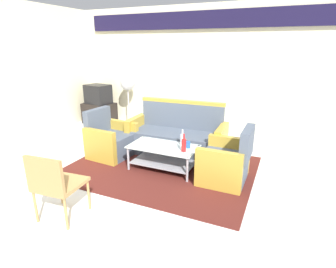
{
  "coord_description": "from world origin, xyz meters",
  "views": [
    {
      "loc": [
        1.81,
        -3.0,
        1.96
      ],
      "look_at": [
        0.2,
        0.61,
        0.65
      ],
      "focal_mm": 28.87,
      "sensor_mm": 36.0,
      "label": 1
    }
  ],
  "objects_px": {
    "armchair_left": "(111,141)",
    "coffee_table": "(163,154)",
    "cup": "(188,145)",
    "television": "(98,94)",
    "wicker_chair": "(54,182)",
    "bottle_clear": "(182,139)",
    "couch": "(177,137)",
    "pedestal_fan": "(128,86)",
    "armchair_right": "(226,163)",
    "tv_stand": "(100,113)",
    "bottle_red": "(184,145)"
  },
  "relations": [
    {
      "from": "television",
      "to": "bottle_clear",
      "type": "bearing_deg",
      "value": 159.23
    },
    {
      "from": "cup",
      "to": "pedestal_fan",
      "type": "relative_size",
      "value": 0.08
    },
    {
      "from": "cup",
      "to": "television",
      "type": "relative_size",
      "value": 0.15
    },
    {
      "from": "couch",
      "to": "television",
      "type": "distance_m",
      "value": 2.91
    },
    {
      "from": "armchair_right",
      "to": "tv_stand",
      "type": "xyz_separation_m",
      "value": [
        -3.74,
        1.84,
        -0.03
      ]
    },
    {
      "from": "tv_stand",
      "to": "pedestal_fan",
      "type": "xyz_separation_m",
      "value": [
        0.87,
        0.05,
        0.75
      ]
    },
    {
      "from": "coffee_table",
      "to": "wicker_chair",
      "type": "xyz_separation_m",
      "value": [
        -0.54,
        -1.73,
        0.22
      ]
    },
    {
      "from": "couch",
      "to": "wicker_chair",
      "type": "height_order",
      "value": "couch"
    },
    {
      "from": "armchair_right",
      "to": "cup",
      "type": "relative_size",
      "value": 8.5
    },
    {
      "from": "armchair_left",
      "to": "armchair_right",
      "type": "relative_size",
      "value": 1.0
    },
    {
      "from": "armchair_left",
      "to": "cup",
      "type": "xyz_separation_m",
      "value": [
        1.51,
        -0.04,
        0.17
      ]
    },
    {
      "from": "armchair_right",
      "to": "bottle_clear",
      "type": "xyz_separation_m",
      "value": [
        -0.76,
        0.14,
        0.22
      ]
    },
    {
      "from": "couch",
      "to": "bottle_clear",
      "type": "height_order",
      "value": "couch"
    },
    {
      "from": "couch",
      "to": "cup",
      "type": "height_order",
      "value": "couch"
    },
    {
      "from": "couch",
      "to": "cup",
      "type": "distance_m",
      "value": 0.82
    },
    {
      "from": "armchair_right",
      "to": "wicker_chair",
      "type": "distance_m",
      "value": 2.36
    },
    {
      "from": "bottle_clear",
      "to": "cup",
      "type": "relative_size",
      "value": 2.59
    },
    {
      "from": "bottle_clear",
      "to": "cup",
      "type": "distance_m",
      "value": 0.15
    },
    {
      "from": "couch",
      "to": "tv_stand",
      "type": "xyz_separation_m",
      "value": [
        -2.65,
        1.11,
        -0.06
      ]
    },
    {
      "from": "television",
      "to": "pedestal_fan",
      "type": "distance_m",
      "value": 0.91
    },
    {
      "from": "armchair_left",
      "to": "television",
      "type": "relative_size",
      "value": 1.29
    },
    {
      "from": "television",
      "to": "tv_stand",
      "type": "bearing_deg",
      "value": 90.0
    },
    {
      "from": "couch",
      "to": "pedestal_fan",
      "type": "bearing_deg",
      "value": -35.09
    },
    {
      "from": "cup",
      "to": "pedestal_fan",
      "type": "distance_m",
      "value": 2.93
    },
    {
      "from": "armchair_right",
      "to": "bottle_red",
      "type": "xyz_separation_m",
      "value": [
        -0.64,
        -0.11,
        0.23
      ]
    },
    {
      "from": "couch",
      "to": "armchair_right",
      "type": "xyz_separation_m",
      "value": [
        1.09,
        -0.72,
        -0.03
      ]
    },
    {
      "from": "armchair_left",
      "to": "pedestal_fan",
      "type": "height_order",
      "value": "pedestal_fan"
    },
    {
      "from": "couch",
      "to": "tv_stand",
      "type": "height_order",
      "value": "couch"
    },
    {
      "from": "armchair_right",
      "to": "television",
      "type": "distance_m",
      "value": 4.19
    },
    {
      "from": "wicker_chair",
      "to": "couch",
      "type": "bearing_deg",
      "value": 74.29
    },
    {
      "from": "couch",
      "to": "coffee_table",
      "type": "relative_size",
      "value": 1.66
    },
    {
      "from": "couch",
      "to": "coffee_table",
      "type": "distance_m",
      "value": 0.76
    },
    {
      "from": "bottle_clear",
      "to": "wicker_chair",
      "type": "height_order",
      "value": "wicker_chair"
    },
    {
      "from": "armchair_left",
      "to": "pedestal_fan",
      "type": "bearing_deg",
      "value": -153.9
    },
    {
      "from": "armchair_left",
      "to": "coffee_table",
      "type": "bearing_deg",
      "value": 87.39
    },
    {
      "from": "pedestal_fan",
      "to": "armchair_right",
      "type": "bearing_deg",
      "value": -33.39
    },
    {
      "from": "armchair_left",
      "to": "television",
      "type": "xyz_separation_m",
      "value": [
        -1.59,
        1.74,
        0.47
      ]
    },
    {
      "from": "couch",
      "to": "cup",
      "type": "bearing_deg",
      "value": 122.39
    },
    {
      "from": "cup",
      "to": "television",
      "type": "xyz_separation_m",
      "value": [
        -3.1,
        1.78,
        0.3
      ]
    },
    {
      "from": "bottle_clear",
      "to": "pedestal_fan",
      "type": "bearing_deg",
      "value": 140.36
    },
    {
      "from": "armchair_left",
      "to": "coffee_table",
      "type": "height_order",
      "value": "armchair_left"
    },
    {
      "from": "armchair_right",
      "to": "bottle_clear",
      "type": "distance_m",
      "value": 0.8
    },
    {
      "from": "armchair_left",
      "to": "bottle_clear",
      "type": "bearing_deg",
      "value": 95.92
    },
    {
      "from": "tv_stand",
      "to": "armchair_right",
      "type": "bearing_deg",
      "value": -26.19
    },
    {
      "from": "coffee_table",
      "to": "bottle_clear",
      "type": "height_order",
      "value": "bottle_clear"
    },
    {
      "from": "armchair_left",
      "to": "armchair_right",
      "type": "height_order",
      "value": "same"
    },
    {
      "from": "armchair_right",
      "to": "bottle_red",
      "type": "height_order",
      "value": "armchair_right"
    },
    {
      "from": "tv_stand",
      "to": "pedestal_fan",
      "type": "height_order",
      "value": "pedestal_fan"
    },
    {
      "from": "armchair_right",
      "to": "coffee_table",
      "type": "relative_size",
      "value": 0.77
    },
    {
      "from": "coffee_table",
      "to": "wicker_chair",
      "type": "bearing_deg",
      "value": -107.47
    }
  ]
}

